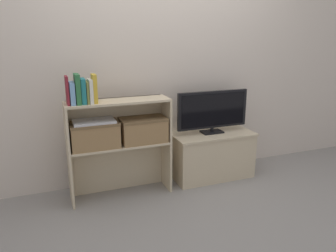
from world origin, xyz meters
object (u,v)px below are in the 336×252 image
(book_skyblue, at_px, (72,93))
(laptop, at_px, (94,121))
(tv_stand, at_px, (211,154))
(tv, at_px, (213,111))
(storage_basket_right, at_px, (143,129))
(book_teal, at_px, (83,91))
(book_olive, at_px, (87,92))
(book_maroon, at_px, (67,91))
(storage_basket_left, at_px, (95,134))
(book_mustard, at_px, (94,89))
(book_ivory, at_px, (90,91))
(book_forest, at_px, (77,89))

(book_skyblue, xyz_separation_m, laptop, (0.16, 0.02, -0.26))
(tv_stand, xyz_separation_m, tv, (0.00, -0.00, 0.47))
(book_skyblue, bearing_deg, storage_basket_right, 1.63)
(tv, xyz_separation_m, book_teal, (-1.28, -0.11, 0.30))
(book_skyblue, bearing_deg, tv, 4.47)
(book_teal, distance_m, book_olive, 0.04)
(book_maroon, xyz_separation_m, book_olive, (0.16, 0.00, -0.02))
(book_teal, xyz_separation_m, storage_basket_left, (0.08, 0.02, -0.38))
(tv, height_order, book_olive, book_olive)
(book_mustard, bearing_deg, book_maroon, 180.00)
(book_olive, bearing_deg, laptop, 22.30)
(book_maroon, distance_m, book_mustard, 0.22)
(book_ivory, distance_m, book_mustard, 0.04)
(book_olive, bearing_deg, book_teal, 180.00)
(storage_basket_right, bearing_deg, laptop, -180.00)
(book_ivory, bearing_deg, book_olive, 180.00)
(book_mustard, bearing_deg, book_ivory, 180.00)
(book_forest, xyz_separation_m, laptop, (0.12, 0.02, -0.29))
(tv_stand, distance_m, storage_basket_left, 1.27)
(book_maroon, xyz_separation_m, book_teal, (0.12, 0.00, -0.01))
(book_mustard, bearing_deg, laptop, 137.49)
(tv_stand, height_order, storage_basket_left, storage_basket_left)
(book_forest, bearing_deg, laptop, 8.25)
(storage_basket_right, bearing_deg, book_mustard, -177.67)
(book_mustard, bearing_deg, book_forest, 180.00)
(tv, relative_size, laptop, 2.17)
(tv_stand, bearing_deg, storage_basket_left, -175.66)
(book_maroon, bearing_deg, book_ivory, 0.00)
(book_maroon, bearing_deg, book_mustard, 0.00)
(tv, distance_m, book_mustard, 1.23)
(tv_stand, bearing_deg, book_mustard, -174.77)
(storage_basket_left, bearing_deg, laptop, -7.13)
(storage_basket_left, relative_size, laptop, 1.18)
(book_olive, bearing_deg, book_mustard, 0.00)
(tv, height_order, book_forest, book_forest)
(tv_stand, bearing_deg, book_skyblue, -175.46)
(book_skyblue, bearing_deg, laptop, 5.99)
(laptop, bearing_deg, book_forest, -171.75)
(tv, bearing_deg, book_ivory, -174.99)
(tv_stand, xyz_separation_m, book_maroon, (-1.40, -0.11, 0.78))
(book_maroon, distance_m, book_ivory, 0.19)
(tv_stand, bearing_deg, book_olive, -175.02)
(storage_basket_right, bearing_deg, book_teal, -178.09)
(tv, xyz_separation_m, storage_basket_left, (-1.21, -0.09, -0.09))
(book_maroon, height_order, laptop, book_maroon)
(book_forest, bearing_deg, tv, 4.62)
(book_maroon, xyz_separation_m, book_ivory, (0.18, 0.00, -0.02))
(tv, relative_size, storage_basket_left, 1.83)
(book_skyblue, distance_m, laptop, 0.31)
(book_olive, xyz_separation_m, laptop, (0.04, 0.02, -0.26))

